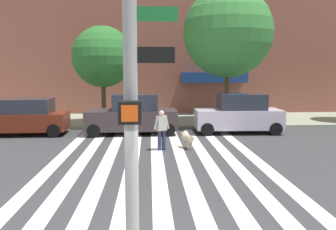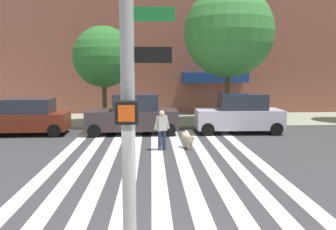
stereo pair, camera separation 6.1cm
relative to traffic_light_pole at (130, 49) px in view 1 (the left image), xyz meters
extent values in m
plane|color=#353538|center=(0.72, 7.71, -3.52)|extent=(160.00, 160.00, 0.00)
cube|color=gray|center=(0.72, 17.91, -3.45)|extent=(80.00, 6.00, 0.15)
cube|color=silver|center=(-3.09, 7.71, -3.52)|extent=(0.45, 13.79, 0.01)
cube|color=silver|center=(-2.19, 7.71, -3.52)|extent=(0.45, 13.79, 0.01)
cube|color=silver|center=(-1.29, 7.71, -3.52)|extent=(0.45, 13.79, 0.01)
cube|color=silver|center=(-0.39, 7.71, -3.52)|extent=(0.45, 13.79, 0.01)
cube|color=silver|center=(0.51, 7.71, -3.52)|extent=(0.45, 13.79, 0.01)
cube|color=silver|center=(1.41, 7.71, -3.52)|extent=(0.45, 13.79, 0.01)
cube|color=silver|center=(2.31, 7.71, -3.52)|extent=(0.45, 13.79, 0.01)
cube|color=silver|center=(3.21, 7.71, -3.52)|extent=(0.45, 13.79, 0.01)
cube|color=silver|center=(4.11, 7.71, -3.52)|extent=(0.45, 13.79, 0.01)
cube|color=navy|center=(4.76, 20.31, -0.77)|extent=(4.54, 1.60, 0.70)
cylinder|color=gray|center=(-0.01, 0.05, -0.47)|extent=(0.18, 0.18, 5.80)
cube|color=black|center=(-0.01, -0.15, -0.77)|extent=(0.28, 0.18, 0.28)
cube|color=#E54C14|center=(-0.01, -0.25, -0.77)|extent=(0.20, 0.01, 0.20)
cube|color=#19662D|center=(0.29, 0.05, 0.43)|extent=(0.60, 0.03, 0.18)
cube|color=black|center=(0.27, 0.05, -0.07)|extent=(0.56, 0.03, 0.20)
cube|color=maroon|center=(-6.12, 13.50, -2.84)|extent=(4.32, 2.04, 0.87)
cube|color=#232833|center=(-5.95, 13.51, -2.05)|extent=(2.50, 1.75, 0.71)
cylinder|color=black|center=(-4.44, 12.69, -3.19)|extent=(0.67, 0.24, 0.66)
cylinder|color=black|center=(-4.50, 14.43, -3.19)|extent=(0.67, 0.24, 0.66)
cube|color=#382D30|center=(-0.69, 13.50, -2.78)|extent=(4.65, 2.09, 0.99)
cube|color=#232833|center=(-0.51, 13.51, -1.88)|extent=(2.29, 1.79, 0.81)
cylinder|color=black|center=(-2.49, 12.55, -3.19)|extent=(0.67, 0.24, 0.66)
cylinder|color=black|center=(-2.54, 14.36, -3.19)|extent=(0.67, 0.24, 0.66)
cylinder|color=black|center=(1.15, 12.65, -3.19)|extent=(0.67, 0.24, 0.66)
cylinder|color=black|center=(1.10, 14.46, -3.19)|extent=(0.67, 0.24, 0.66)
cube|color=#C0B1C4|center=(4.83, 13.50, -2.78)|extent=(4.44, 1.92, 0.98)
cube|color=#232833|center=(5.00, 13.50, -1.89)|extent=(2.35, 1.67, 0.80)
cylinder|color=black|center=(3.09, 12.68, -3.19)|extent=(0.66, 0.23, 0.66)
cylinder|color=black|center=(3.11, 14.38, -3.19)|extent=(0.66, 0.23, 0.66)
cylinder|color=black|center=(6.54, 12.63, -3.19)|extent=(0.66, 0.23, 0.66)
cylinder|color=black|center=(6.56, 14.33, -3.19)|extent=(0.66, 0.23, 0.66)
cylinder|color=#4C3823|center=(-2.43, 16.15, -1.92)|extent=(0.27, 0.27, 2.90)
sphere|color=#286628|center=(-2.43, 16.15, 0.50)|extent=(3.51, 3.51, 3.51)
cylinder|color=#4C3823|center=(4.76, 15.97, -1.45)|extent=(0.28, 0.28, 3.84)
sphere|color=#337533|center=(4.76, 15.97, 1.89)|extent=(5.17, 5.17, 5.17)
cylinder|color=#282D4C|center=(0.63, 9.64, -3.11)|extent=(0.20, 0.20, 0.82)
cylinder|color=#282D4C|center=(0.81, 9.72, -3.11)|extent=(0.20, 0.20, 0.82)
cube|color=#B2ADA3|center=(0.72, 9.68, -2.40)|extent=(0.44, 0.37, 0.60)
cylinder|color=#B2ADA3|center=(0.50, 9.58, -2.37)|extent=(0.24, 0.17, 0.57)
cylinder|color=#B2ADA3|center=(0.94, 9.77, -2.37)|extent=(0.24, 0.17, 0.57)
sphere|color=beige|center=(0.72, 9.68, -1.99)|extent=(0.29, 0.29, 0.22)
cylinder|color=tan|center=(1.81, 9.89, -3.07)|extent=(0.47, 0.64, 0.26)
sphere|color=tan|center=(1.66, 10.23, -2.97)|extent=(0.26, 0.26, 0.20)
cylinder|color=tan|center=(1.97, 9.53, -3.02)|extent=(0.13, 0.23, 0.16)
cylinder|color=tan|center=(1.66, 10.05, -3.36)|extent=(0.07, 0.07, 0.32)
cylinder|color=tan|center=(1.79, 10.10, -3.36)|extent=(0.07, 0.07, 0.32)
cylinder|color=tan|center=(1.83, 9.67, -3.36)|extent=(0.07, 0.07, 0.32)
cylinder|color=tan|center=(1.96, 9.73, -3.36)|extent=(0.07, 0.07, 0.32)
camera|label=1|loc=(0.23, -4.40, -0.26)|focal=37.52mm
camera|label=2|loc=(0.29, -4.41, -0.26)|focal=37.52mm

